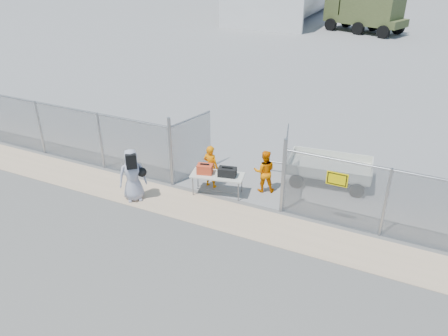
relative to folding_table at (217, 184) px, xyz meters
The scene contains 12 objects.
ground 2.16m from the folding_table, 82.10° to the right, with size 160.00×160.00×0.00m, color #525252.
tarmac_inside 39.90m from the folding_table, 89.58° to the left, with size 160.00×80.00×0.01m, color gray.
dirt_strip 1.20m from the folding_table, 75.19° to the right, with size 44.00×1.60×0.01m, color tan.
chain_link_fence 0.79m from the folding_table, 19.80° to the right, with size 40.00×0.20×2.20m, color gray, non-canonical shape.
folding_table is the anchor object (origin of this frame).
orange_bag 0.68m from the folding_table, 167.28° to the right, with size 0.50×0.34×0.32m, color #E04422.
black_duffel 0.61m from the folding_table, ahead, with size 0.59×0.35×0.29m, color black.
security_worker_left 0.69m from the folding_table, 140.01° to the left, with size 0.57×0.37×1.55m, color orange.
security_worker_right 1.64m from the folding_table, 32.96° to the left, with size 0.73×0.57×1.50m, color orange.
visitor 2.81m from the folding_table, 147.68° to the right, with size 0.88×0.57×1.80m, color #9698A9.
utility_trailer 4.03m from the folding_table, 37.78° to the left, with size 3.70×1.90×0.90m, color beige, non-canonical shape.
military_truck 32.32m from the folding_table, 91.07° to the left, with size 7.27×2.69×3.47m, color #475128, non-canonical shape.
Camera 1 is at (5.35, -9.30, 7.61)m, focal length 35.00 mm.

